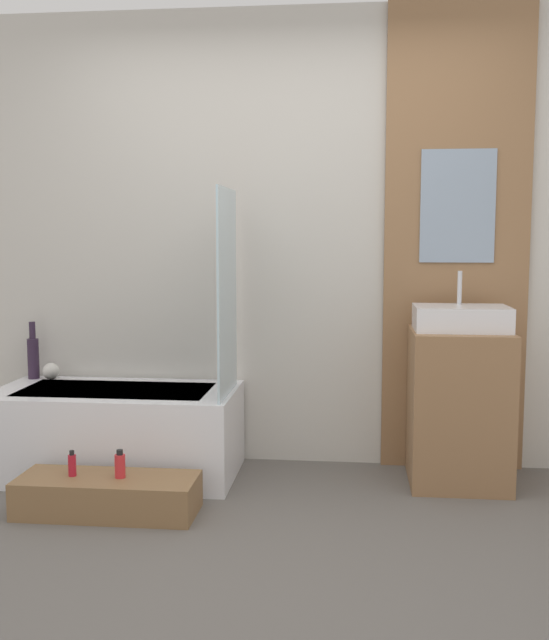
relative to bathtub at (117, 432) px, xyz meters
The scene contains 12 objects.
ground_plane 1.52m from the bathtub, 52.35° to the right, with size 12.00×12.00×0.00m, color #605B56.
wall_tiled_back 1.45m from the bathtub, 23.09° to the left, with size 4.20×0.06×2.60m, color beige.
wall_wood_accent 2.18m from the bathtub, 10.32° to the left, with size 0.80×0.04×2.60m.
bathtub is the anchor object (origin of this frame).
glass_shower_screen 1.01m from the bathtub, ahead, with size 0.01×0.54×1.09m, color silver.
wooden_step_bench 0.62m from the bathtub, 76.36° to the right, with size 0.86×0.33×0.18m, color olive.
vanity_cabinet 1.88m from the bathtub, ahead, with size 0.52×0.52×0.83m, color #8E6642.
sink 1.98m from the bathtub, ahead, with size 0.49×0.34×0.31m.
vase_tall_dark 0.74m from the bathtub, 156.14° to the left, with size 0.07×0.07×0.34m.
vase_round_light 0.60m from the bathtub, 152.75° to the left, with size 0.10×0.10×0.10m, color silver.
bottle_soap_primary 0.58m from the bathtub, 92.96° to the right, with size 0.04×0.04×0.13m.
bottle_soap_secondary 0.62m from the bathtub, 70.56° to the right, with size 0.05×0.05×0.14m.
Camera 1 is at (0.39, -2.75, 1.32)m, focal length 42.00 mm.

